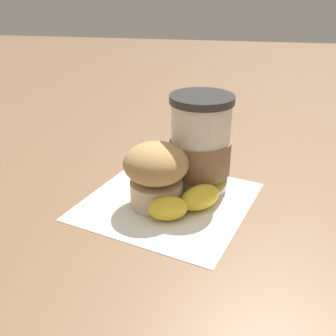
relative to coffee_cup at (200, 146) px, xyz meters
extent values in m
plane|color=brown|center=(0.05, -0.04, -0.06)|extent=(3.00, 3.00, 0.00)
cube|color=white|center=(0.05, -0.04, -0.06)|extent=(0.26, 0.26, 0.00)
cylinder|color=silver|center=(0.00, 0.00, 0.00)|extent=(0.08, 0.08, 0.13)
cylinder|color=#2D2D2D|center=(0.00, 0.00, 0.07)|extent=(0.09, 0.09, 0.01)
cylinder|color=#846042|center=(0.00, 0.00, -0.01)|extent=(0.09, 0.09, 0.05)
cylinder|color=beige|center=(0.06, -0.05, -0.05)|extent=(0.07, 0.07, 0.03)
ellipsoid|color=#AD8451|center=(0.06, -0.05, 0.00)|extent=(0.09, 0.09, 0.05)
ellipsoid|color=gold|center=(0.09, -0.03, -0.05)|extent=(0.04, 0.06, 0.03)
ellipsoid|color=gold|center=(0.06, 0.01, -0.05)|extent=(0.06, 0.07, 0.03)
ellipsoid|color=brown|center=(0.01, 0.03, -0.05)|extent=(0.06, 0.04, 0.03)
camera|label=1|loc=(0.51, 0.04, 0.21)|focal=42.00mm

